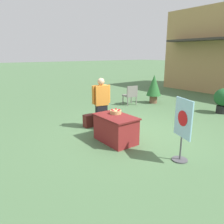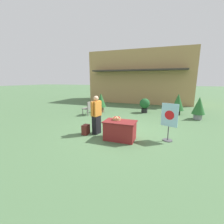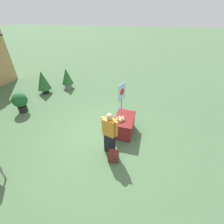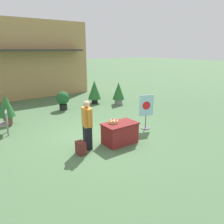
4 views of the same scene
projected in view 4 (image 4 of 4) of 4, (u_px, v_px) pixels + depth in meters
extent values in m
plane|color=#4C7047|center=(98.00, 137.00, 8.41)|extent=(120.00, 120.00, 0.00)
cube|color=tan|center=(8.00, 59.00, 15.39)|extent=(10.15, 4.33, 5.14)
cube|color=#38332D|center=(16.00, 50.00, 13.19)|extent=(8.62, 0.90, 0.12)
cube|color=maroon|center=(120.00, 134.00, 7.79)|extent=(1.16, 0.72, 0.71)
cube|color=maroon|center=(120.00, 124.00, 7.69)|extent=(1.24, 0.77, 0.04)
cylinder|color=tan|center=(114.00, 122.00, 7.67)|extent=(0.32, 0.32, 0.10)
sphere|color=red|center=(116.00, 120.00, 7.73)|extent=(0.08, 0.08, 0.08)
sphere|color=red|center=(113.00, 120.00, 7.76)|extent=(0.08, 0.08, 0.08)
sphere|color=#A30F14|center=(110.00, 121.00, 7.67)|extent=(0.08, 0.08, 0.08)
sphere|color=#A30F14|center=(113.00, 122.00, 7.56)|extent=(0.08, 0.08, 0.08)
sphere|color=red|center=(116.00, 121.00, 7.59)|extent=(0.08, 0.08, 0.08)
cube|color=black|center=(88.00, 137.00, 7.36)|extent=(0.32, 0.39, 0.80)
cube|color=orange|center=(87.00, 117.00, 7.16)|extent=(0.36, 0.47, 0.63)
sphere|color=tan|center=(86.00, 104.00, 7.04)|extent=(0.22, 0.22, 0.22)
cylinder|color=orange|center=(85.00, 114.00, 7.38)|extent=(0.09, 0.09, 0.58)
cylinder|color=orange|center=(89.00, 118.00, 6.92)|extent=(0.09, 0.09, 0.58)
cube|color=maroon|center=(81.00, 148.00, 6.99)|extent=(0.24, 0.34, 0.42)
cylinder|color=#4C4C51|center=(145.00, 128.00, 9.29)|extent=(0.36, 0.36, 0.03)
cylinder|color=#4C4C51|center=(146.00, 122.00, 9.21)|extent=(0.04, 0.04, 0.55)
cube|color=#99D1EA|center=(146.00, 105.00, 9.01)|extent=(0.59, 0.24, 0.88)
cylinder|color=red|center=(146.00, 106.00, 8.99)|extent=(0.33, 0.13, 0.35)
cylinder|color=gray|center=(8.00, 131.00, 8.47)|extent=(0.05, 0.05, 0.40)
cylinder|color=gray|center=(8.00, 127.00, 8.88)|extent=(0.05, 0.05, 0.40)
cube|color=gray|center=(0.00, 124.00, 8.52)|extent=(0.65, 0.65, 0.06)
cube|color=gray|center=(6.00, 117.00, 8.54)|extent=(0.17, 0.55, 0.46)
cylinder|color=brown|center=(8.00, 120.00, 9.75)|extent=(0.37, 0.37, 0.38)
cone|color=#28662D|center=(6.00, 105.00, 9.56)|extent=(0.72, 0.72, 1.01)
cylinder|color=black|center=(95.00, 101.00, 13.55)|extent=(0.38, 0.38, 0.29)
cone|color=#28662D|center=(94.00, 90.00, 13.35)|extent=(0.80, 0.80, 1.13)
cylinder|color=gray|center=(118.00, 102.00, 13.36)|extent=(0.47, 0.47, 0.32)
cone|color=#28662D|center=(119.00, 91.00, 13.17)|extent=(0.73, 0.73, 1.03)
cylinder|color=black|center=(63.00, 107.00, 12.13)|extent=(0.43, 0.43, 0.31)
sphere|color=#1E5628|center=(63.00, 98.00, 11.98)|extent=(0.72, 0.72, 0.72)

